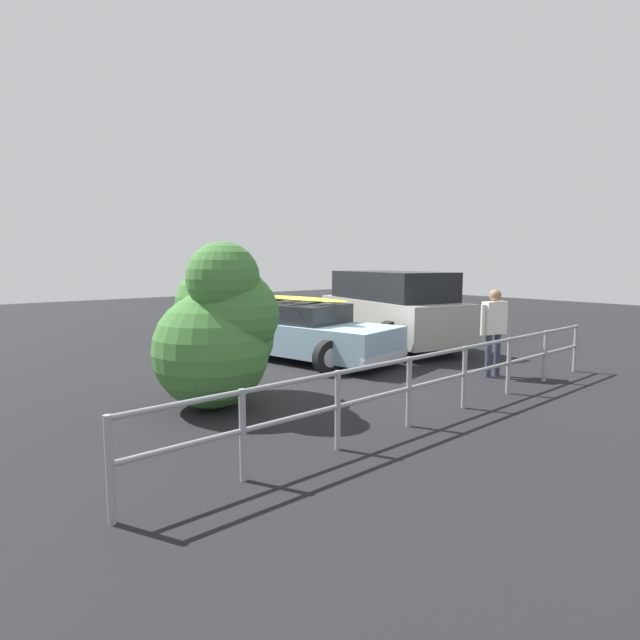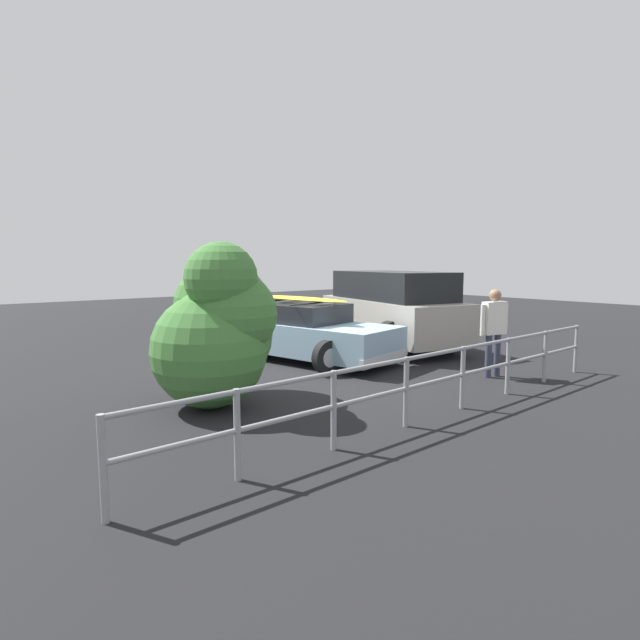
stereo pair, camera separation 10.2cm
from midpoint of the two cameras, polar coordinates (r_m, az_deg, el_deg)
name	(u,v)px [view 2 (the right image)]	position (r m, az deg, el deg)	size (l,w,h in m)	color
ground_plane	(304,368)	(10.45, -1.53, -5.48)	(44.00, 44.00, 0.02)	black
parking_stripe	(348,353)	(12.12, 3.43, -3.73)	(4.02, 0.12, 0.00)	silver
sedan_car	(302,332)	(11.19, -1.82, -1.35)	(2.87, 4.62, 1.55)	#8CADC6
suv_car	(391,309)	(12.83, 8.39, 1.30)	(3.22, 4.67, 1.94)	#9E998E
person_bystander	(494,325)	(10.00, 19.54, -0.50)	(0.64, 0.30, 1.68)	#33384C
railing_fence	(436,374)	(7.25, 13.54, -6.04)	(9.06, 0.22, 0.94)	gray
bush_near_left	(219,327)	(7.77, -11.07, -0.77)	(2.15, 2.15, 2.49)	brown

